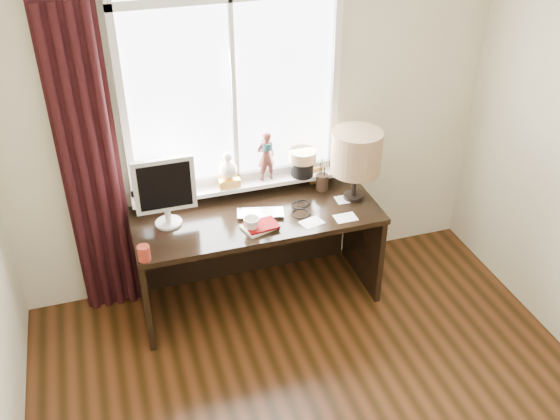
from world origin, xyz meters
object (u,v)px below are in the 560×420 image
object	(u,v)px
red_cup	(144,253)
desk	(253,235)
mug	(252,224)
table_lamp	(356,153)
laptop	(261,213)
monitor	(165,188)

from	to	relation	value
red_cup	desk	bearing A→B (deg)	26.38
mug	table_lamp	size ratio (longest dim) A/B	0.21
desk	red_cup	bearing A→B (deg)	-153.62
laptop	desk	size ratio (longest dim) A/B	0.19
mug	desk	world-z (taller)	mug
laptop	red_cup	xyz separation A→B (m)	(-0.82, -0.27, 0.04)
laptop	monitor	world-z (taller)	monitor
red_cup	monitor	distance (m)	0.47
red_cup	desk	distance (m)	0.94
mug	table_lamp	xyz separation A→B (m)	(0.80, 0.18, 0.31)
laptop	desk	bearing A→B (deg)	114.56
table_lamp	laptop	bearing A→B (deg)	-178.80
red_cup	monitor	xyz separation A→B (m)	(0.21, 0.36, 0.23)
monitor	table_lamp	distance (m)	1.31
desk	table_lamp	distance (m)	0.94
laptop	red_cup	size ratio (longest dim) A/B	3.16
mug	monitor	size ratio (longest dim) A/B	0.22
laptop	mug	distance (m)	0.20
mug	red_cup	world-z (taller)	mug
mug	desk	distance (m)	0.43
mug	desk	bearing A→B (deg)	73.56
mug	table_lamp	world-z (taller)	table_lamp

